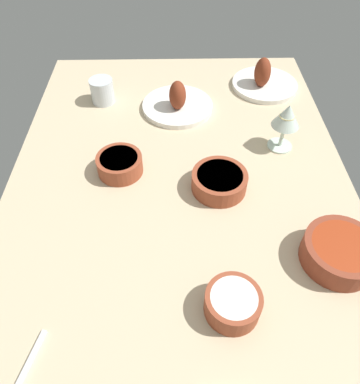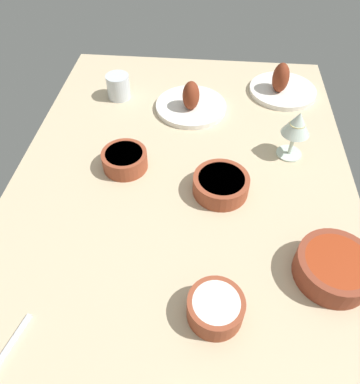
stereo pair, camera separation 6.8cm
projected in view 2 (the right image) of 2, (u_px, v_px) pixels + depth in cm
name	position (u px, v px, depth cm)	size (l,w,h in cm)	color
dining_table	(180.00, 202.00, 93.28)	(140.00, 90.00, 4.00)	#C6B28E
plate_center_main	(191.00, 103.00, 115.23)	(22.47, 22.47, 10.46)	white
plate_far_side	(282.00, 86.00, 121.26)	(22.12, 22.12, 11.03)	white
bowl_potatoes	(125.00, 159.00, 97.22)	(12.08, 12.08, 4.96)	brown
bowl_pasta	(221.00, 184.00, 91.22)	(14.10, 14.10, 4.84)	brown
bowl_cream	(216.00, 308.00, 69.26)	(11.02, 11.02, 5.34)	brown
bowl_sauce	(334.00, 267.00, 74.91)	(15.98, 15.98, 5.72)	brown
wine_glass	(297.00, 126.00, 95.26)	(7.60, 7.60, 14.00)	silver
water_tumbler	(118.00, 86.00, 118.73)	(7.46, 7.46, 7.81)	silver
fork_loose	(4.00, 355.00, 65.88)	(16.05, 0.90, 0.80)	silver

